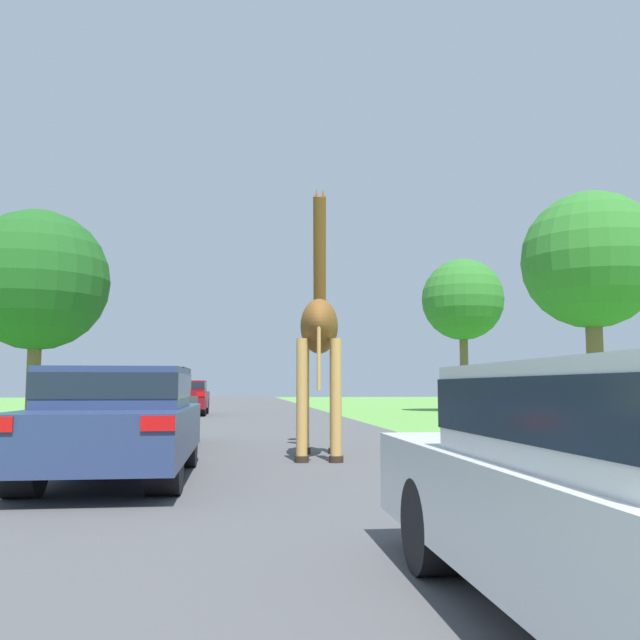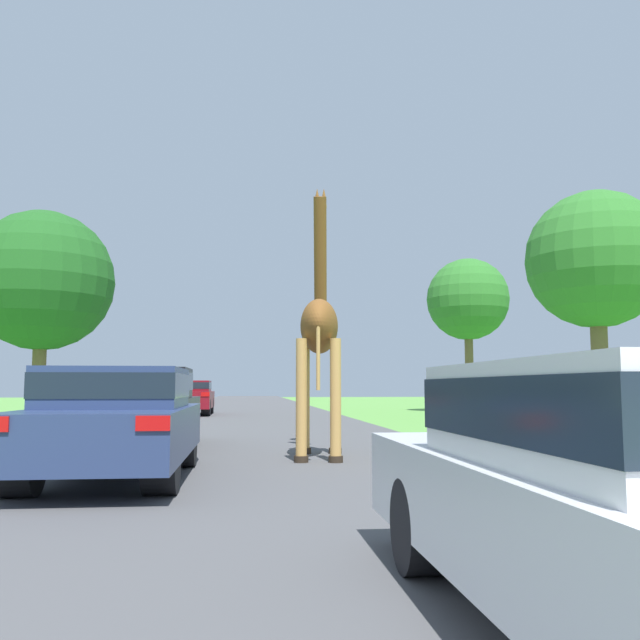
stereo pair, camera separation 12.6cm
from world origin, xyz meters
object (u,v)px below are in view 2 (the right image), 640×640
Objects in this scene: tree_centre_back at (42,281)px; car_queue_left at (190,396)px; giraffe_near_road at (319,330)px; tree_right_cluster at (468,300)px; car_far_ahead at (116,419)px; car_queue_right at (145,405)px; tree_left_edge at (596,261)px.

car_queue_left is at bearing 37.29° from tree_centre_back.
giraffe_near_road is 0.69× the size of tree_right_cluster.
car_far_ahead is at bearing -70.58° from tree_centre_back.
giraffe_near_road reaches higher than car_queue_left.
car_far_ahead is at bearing -86.24° from car_queue_right.
tree_left_edge is (13.34, 6.85, 4.48)m from car_queue_right.
giraffe_near_road is 1.23× the size of car_queue_right.
car_far_ahead is (0.31, -4.78, -0.06)m from car_queue_right.
tree_right_cluster reaches higher than car_queue_right.
car_queue_right is 15.65m from tree_left_edge.
car_queue_right is 0.93× the size of car_far_ahead.
tree_left_edge is at bearing 27.18° from car_queue_right.
tree_left_edge reaches higher than tree_right_cluster.
tree_centre_back reaches higher than tree_left_edge.
car_queue_right is at bearing 93.76° from car_far_ahead.
tree_centre_back is at bearing 115.13° from car_queue_right.
tree_right_cluster is (12.33, 22.47, 4.61)m from car_far_ahead.
car_queue_right is 15.68m from car_queue_left.
car_queue_right is 4.79m from car_far_ahead.
car_queue_left reaches higher than car_far_ahead.
tree_right_cluster is at bearing 61.24° from car_far_ahead.
car_far_ahead is 26.04m from tree_right_cluster.
car_queue_left is at bearing 147.21° from tree_left_edge.
tree_left_edge is at bearing -14.60° from tree_centre_back.
car_queue_right is 0.95× the size of car_queue_left.
tree_centre_back is at bearing -142.71° from car_queue_left.
tree_left_edge is 0.99× the size of tree_centre_back.
tree_left_edge reaches higher than car_queue_right.
car_queue_left is 13.95m from tree_right_cluster.
tree_right_cluster reaches higher than car_queue_left.
tree_left_edge is (13.02, 11.63, 4.53)m from car_far_ahead.
tree_centre_back is at bearing 109.42° from car_far_ahead.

